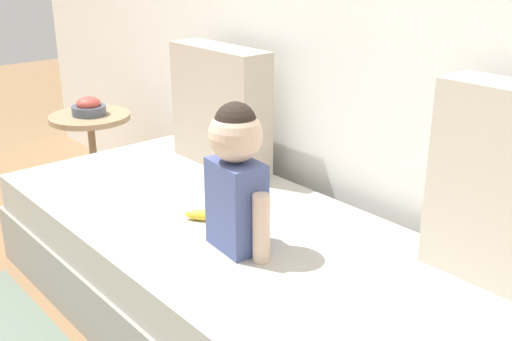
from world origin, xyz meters
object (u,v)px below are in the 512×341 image
Objects in this scene: throw_pillow_right at (508,188)px; toddler at (236,172)px; banana at (208,215)px; side_table at (91,133)px; throw_pillow_left at (220,107)px; couch at (255,291)px; fruit_bowl at (89,107)px.

throw_pillow_right is 1.19× the size of toddler.
banana is 1.41m from side_table.
throw_pillow_left reaches higher than banana.
toddler reaches higher than couch.
fruit_bowl is at bearing -168.75° from throw_pillow_left.
couch is 14.47× the size of banana.
side_table is (-1.39, 0.23, -0.06)m from banana.
fruit_bowl is (-0.94, -0.19, -0.16)m from throw_pillow_left.
throw_pillow_right is 0.81m from toddler.
side_table is at bearing 170.79° from banana.
throw_pillow_right is 1.03m from banana.
fruit_bowl is at bearing 170.41° from toddler.
couch is 0.48m from toddler.
fruit_bowl reaches higher than banana.
couch is at bearing -6.59° from fruit_bowl.
throw_pillow_right is 3.21× the size of fruit_bowl.
toddler is (0.68, -0.46, -0.00)m from throw_pillow_left.
throw_pillow_left is 0.82m from toddler.
banana is at bearing -9.21° from side_table.
couch is 0.32m from banana.
couch is 4.94× the size of toddler.
side_table is 0.15m from fruit_bowl.
side_table is at bearing 173.41° from couch.
fruit_bowl is at bearing 173.41° from couch.
toddler is (-0.67, -0.46, -0.03)m from throw_pillow_right.
toddler reaches higher than fruit_bowl.
couch is 4.14× the size of throw_pillow_right.
toddler reaches higher than banana.
throw_pillow_left reaches higher than side_table.
toddler is 2.69× the size of fruit_bowl.
throw_pillow_left is at bearing 146.01° from toddler.
throw_pillow_right is 2.31m from fruit_bowl.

